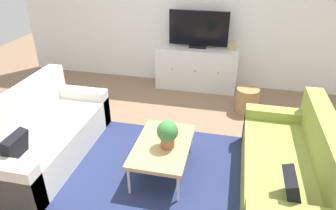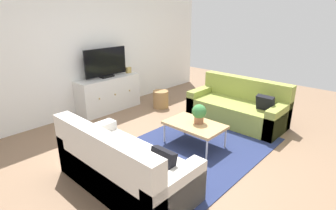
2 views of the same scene
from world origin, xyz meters
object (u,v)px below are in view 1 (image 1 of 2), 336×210
(coffee_table, at_px, (163,146))
(tv_console, at_px, (197,68))
(flat_screen_tv, at_px, (199,29))
(wicker_basket, at_px, (247,100))
(couch_right_side, at_px, (294,172))
(mantel_clock, at_px, (232,46))
(couch_left_side, at_px, (41,136))
(potted_plant, at_px, (168,133))

(coffee_table, xyz_separation_m, tv_console, (0.04, 2.35, 0.02))
(flat_screen_tv, xyz_separation_m, wicker_basket, (0.88, -0.73, -0.85))
(wicker_basket, bearing_deg, couch_right_side, -74.49)
(tv_console, relative_size, mantel_clock, 10.66)
(couch_left_side, xyz_separation_m, potted_plant, (1.56, -0.01, 0.28))
(coffee_table, xyz_separation_m, potted_plant, (0.06, -0.03, 0.20))
(potted_plant, height_order, wicker_basket, potted_plant)
(potted_plant, distance_m, mantel_clock, 2.46)
(potted_plant, distance_m, tv_console, 2.39)
(couch_right_side, distance_m, coffee_table, 1.38)
(couch_right_side, xyz_separation_m, tv_console, (-1.34, 2.37, 0.09))
(flat_screen_tv, bearing_deg, mantel_clock, -2.00)
(couch_right_side, bearing_deg, potted_plant, -179.76)
(wicker_basket, bearing_deg, coffee_table, -119.23)
(couch_right_side, distance_m, potted_plant, 1.35)
(flat_screen_tv, relative_size, wicker_basket, 2.58)
(couch_left_side, xyz_separation_m, couch_right_side, (2.87, 0.00, 0.00))
(couch_right_side, relative_size, potted_plant, 5.78)
(couch_left_side, relative_size, flat_screen_tv, 1.83)
(couch_right_side, relative_size, coffee_table, 1.95)
(couch_right_side, xyz_separation_m, mantel_clock, (-0.76, 2.37, 0.52))
(couch_left_side, bearing_deg, coffee_table, 1.05)
(couch_right_side, height_order, tv_console, couch_right_side)
(mantel_clock, bearing_deg, potted_plant, -103.07)
(couch_right_side, bearing_deg, wicker_basket, 105.51)
(tv_console, xyz_separation_m, wicker_basket, (0.88, -0.71, -0.17))
(potted_plant, xyz_separation_m, mantel_clock, (0.55, 2.38, 0.25))
(coffee_table, height_order, potted_plant, potted_plant)
(coffee_table, distance_m, tv_console, 2.35)
(potted_plant, bearing_deg, coffee_table, 151.92)
(couch_left_side, height_order, coffee_table, couch_left_side)
(potted_plant, bearing_deg, couch_right_side, 0.24)
(couch_right_side, height_order, potted_plant, couch_right_side)
(couch_left_side, relative_size, mantel_clock, 13.83)
(couch_right_side, height_order, flat_screen_tv, flat_screen_tv)
(coffee_table, bearing_deg, couch_right_side, -1.14)
(flat_screen_tv, bearing_deg, wicker_basket, -39.81)
(couch_right_side, distance_m, tv_console, 2.73)
(couch_right_side, xyz_separation_m, potted_plant, (-1.32, -0.01, 0.28))
(flat_screen_tv, bearing_deg, couch_right_side, -60.82)
(flat_screen_tv, xyz_separation_m, mantel_clock, (0.57, -0.02, -0.24))
(tv_console, bearing_deg, wicker_basket, -39.03)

